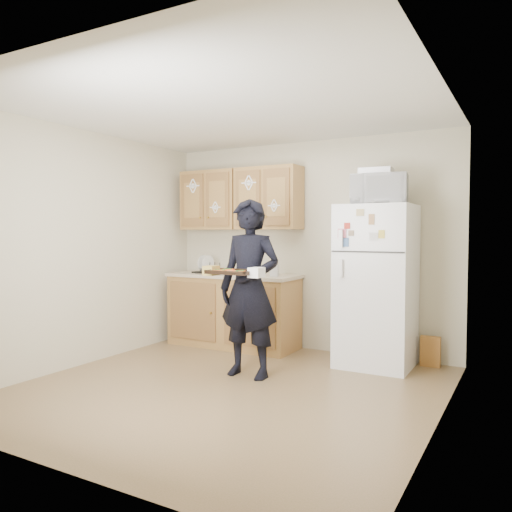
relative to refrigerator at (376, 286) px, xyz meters
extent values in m
plane|color=brown|center=(-0.95, -1.43, -0.85)|extent=(3.60, 3.60, 0.00)
plane|color=white|center=(-0.95, -1.43, 1.65)|extent=(3.60, 3.60, 0.00)
cube|color=beige|center=(-0.95, 0.37, 0.40)|extent=(3.60, 0.04, 2.50)
cube|color=beige|center=(-0.95, -3.23, 0.40)|extent=(3.60, 0.04, 2.50)
cube|color=beige|center=(-2.75, -1.43, 0.40)|extent=(0.04, 3.60, 2.50)
cube|color=beige|center=(0.85, -1.43, 0.40)|extent=(0.04, 3.60, 2.50)
cube|color=white|center=(0.00, 0.00, 0.00)|extent=(0.75, 0.70, 1.70)
cube|color=olive|center=(-1.80, 0.05, -0.42)|extent=(1.60, 0.60, 0.86)
cube|color=beige|center=(-1.80, 0.05, 0.03)|extent=(1.64, 0.64, 0.04)
cube|color=olive|center=(-2.20, 0.18, 0.98)|extent=(0.80, 0.33, 0.75)
cube|color=olive|center=(-1.38, 0.18, 0.98)|extent=(0.80, 0.33, 0.75)
cube|color=gold|center=(0.52, 0.24, -0.69)|extent=(0.20, 0.07, 0.32)
imported|color=black|center=(-0.98, -0.99, 0.02)|extent=(0.63, 0.42, 1.74)
cube|color=black|center=(-0.98, -1.29, 0.19)|extent=(0.43, 0.32, 0.04)
cylinder|color=orange|center=(-1.08, -1.36, 0.21)|extent=(0.14, 0.14, 0.02)
cylinder|color=orange|center=(-0.88, -1.36, 0.21)|extent=(0.14, 0.14, 0.02)
cylinder|color=orange|center=(-1.08, -1.22, 0.21)|extent=(0.14, 0.14, 0.02)
imported|color=white|center=(0.03, -0.05, 1.00)|extent=(0.61, 0.47, 0.31)
cube|color=silver|center=(-0.01, -0.02, 1.19)|extent=(0.34, 0.25, 0.07)
cube|color=black|center=(-2.13, 0.01, 0.12)|extent=(0.41, 0.33, 0.15)
imported|color=silver|center=(-2.14, 0.01, 0.10)|extent=(0.28, 0.28, 0.06)
imported|color=white|center=(-1.19, -0.03, 0.15)|extent=(0.11, 0.11, 0.20)
camera|label=1|loc=(1.43, -5.19, 0.56)|focal=35.00mm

